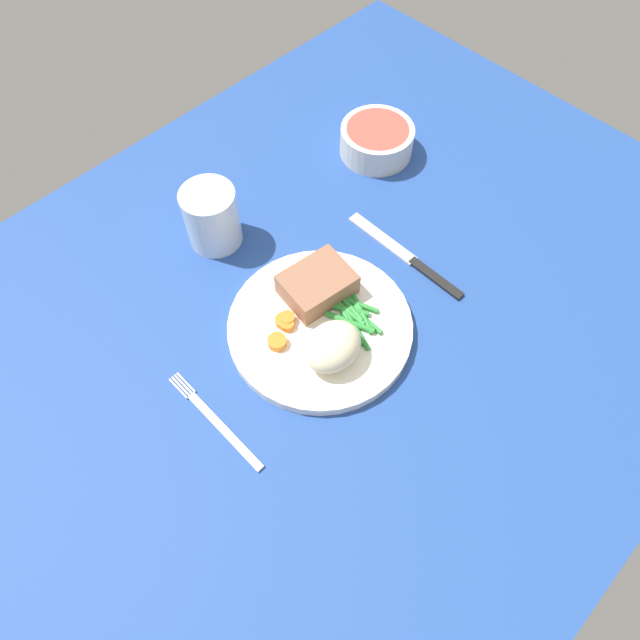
{
  "coord_description": "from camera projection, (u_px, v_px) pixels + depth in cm",
  "views": [
    {
      "loc": [
        -29.44,
        -28.69,
        67.51
      ],
      "look_at": [
        -2.76,
        -1.71,
        4.6
      ],
      "focal_mm": 32.12,
      "sensor_mm": 36.0,
      "label": 1
    }
  ],
  "objects": [
    {
      "name": "dining_table",
      "position": [
        326.0,
        314.0,
        0.78
      ],
      "size": [
        120.0,
        90.0,
        2.0
      ],
      "color": "#234793",
      "rests_on": "ground"
    },
    {
      "name": "dinner_plate",
      "position": [
        320.0,
        327.0,
        0.75
      ],
      "size": [
        24.21,
        24.21,
        1.6
      ],
      "primitive_type": "cylinder",
      "color": "white",
      "rests_on": "dining_table"
    },
    {
      "name": "meat_portion",
      "position": [
        317.0,
        284.0,
        0.75
      ],
      "size": [
        9.79,
        8.09,
        3.56
      ],
      "primitive_type": "cube",
      "rotation": [
        0.0,
        0.0,
        -0.13
      ],
      "color": "#936047",
      "rests_on": "dinner_plate"
    },
    {
      "name": "mashed_potatoes",
      "position": [
        332.0,
        346.0,
        0.7
      ],
      "size": [
        7.73,
        6.31,
        4.81
      ],
      "primitive_type": "ellipsoid",
      "color": "beige",
      "rests_on": "dinner_plate"
    },
    {
      "name": "carrot_slices",
      "position": [
        283.0,
        328.0,
        0.73
      ],
      "size": [
        5.44,
        3.84,
        1.14
      ],
      "color": "orange",
      "rests_on": "dinner_plate"
    },
    {
      "name": "green_beans",
      "position": [
        352.0,
        313.0,
        0.75
      ],
      "size": [
        6.23,
        10.28,
        0.8
      ],
      "color": "#2D8C38",
      "rests_on": "dinner_plate"
    },
    {
      "name": "fork",
      "position": [
        216.0,
        421.0,
        0.69
      ],
      "size": [
        1.44,
        16.6,
        0.4
      ],
      "rotation": [
        0.0,
        0.0,
        -0.01
      ],
      "color": "silver",
      "rests_on": "dining_table"
    },
    {
      "name": "knife",
      "position": [
        407.0,
        257.0,
        0.82
      ],
      "size": [
        1.7,
        20.5,
        0.64
      ],
      "rotation": [
        0.0,
        0.0,
        0.02
      ],
      "color": "black",
      "rests_on": "dining_table"
    },
    {
      "name": "water_glass",
      "position": [
        213.0,
        220.0,
        0.8
      ],
      "size": [
        7.7,
        7.7,
        9.09
      ],
      "color": "silver",
      "rests_on": "dining_table"
    },
    {
      "name": "salad_bowl",
      "position": [
        377.0,
        139.0,
        0.91
      ],
      "size": [
        11.62,
        11.62,
        4.68
      ],
      "color": "silver",
      "rests_on": "dining_table"
    }
  ]
}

